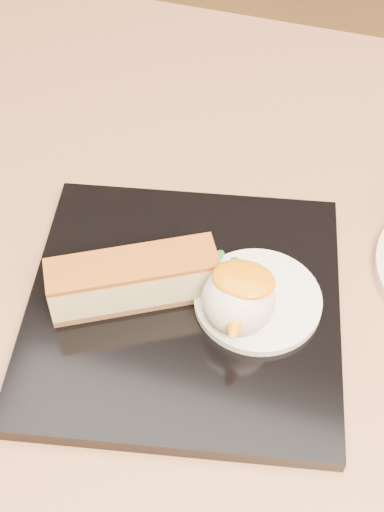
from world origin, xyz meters
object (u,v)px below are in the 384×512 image
(table, at_px, (225,435))
(ice_cream_scoop, at_px, (238,300))
(dessert_plate, at_px, (184,307))
(cheesecake, at_px, (133,280))

(table, height_order, ice_cream_scoop, ice_cream_scoop)
(table, relative_size, ice_cream_scoop, 16.02)
(table, xyz_separation_m, dessert_plate, (-0.04, 0.01, 0.16))
(cheesecake, distance_m, ice_cream_scoop, 0.08)
(dessert_plate, xyz_separation_m, ice_cream_scoop, (0.04, -0.00, 0.03))
(table, bearing_deg, dessert_plate, 165.78)
(dessert_plate, xyz_separation_m, cheesecake, (-0.03, -0.00, 0.02))
(table, relative_size, cheesecake, 6.80)
(dessert_plate, relative_size, ice_cream_scoop, 4.41)
(dessert_plate, height_order, ice_cream_scoop, ice_cream_scoop)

